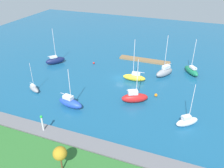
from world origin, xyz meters
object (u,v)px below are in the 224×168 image
(sailboat_gray_mid_basin, at_px, (34,89))
(sailboat_gray_off_beacon, at_px, (165,72))
(pier_dock, at_px, (144,60))
(sailboat_white_outer_mooring, at_px, (187,121))
(sailboat_green_near_pier, at_px, (191,71))
(mooring_buoy_red, at_px, (94,63))
(sailboat_navy_west_end, at_px, (55,60))
(mooring_buoy_orange, at_px, (156,95))
(sailboat_red_lone_north, at_px, (135,97))
(park_tree_center, at_px, (60,154))
(sailboat_blue_far_north, at_px, (70,102))
(sailboat_yellow_inner_mooring, at_px, (134,77))
(harbor_beacon, at_px, (42,122))

(sailboat_gray_mid_basin, height_order, sailboat_gray_off_beacon, sailboat_gray_off_beacon)
(pier_dock, xyz_separation_m, sailboat_white_outer_mooring, (-17.19, 31.26, 0.79))
(pier_dock, bearing_deg, sailboat_gray_off_beacon, 133.11)
(sailboat_green_near_pier, distance_m, sailboat_gray_off_beacon, 8.90)
(sailboat_white_outer_mooring, bearing_deg, mooring_buoy_red, 105.18)
(sailboat_gray_mid_basin, relative_size, sailboat_gray_off_beacon, 0.65)
(sailboat_navy_west_end, bearing_deg, mooring_buoy_orange, -63.18)
(sailboat_red_lone_north, bearing_deg, sailboat_green_near_pier, 33.13)
(pier_dock, xyz_separation_m, mooring_buoy_orange, (-8.50, 21.88, 0.11))
(park_tree_center, bearing_deg, pier_dock, -91.82)
(sailboat_blue_far_north, distance_m, sailboat_red_lone_north, 16.23)
(sailboat_red_lone_north, xyz_separation_m, sailboat_yellow_inner_mooring, (3.24, -11.03, -0.21))
(park_tree_center, bearing_deg, sailboat_gray_off_beacon, -103.32)
(sailboat_green_near_pier, bearing_deg, sailboat_gray_off_beacon, 82.47)
(sailboat_green_near_pier, height_order, sailboat_yellow_inner_mooring, sailboat_yellow_inner_mooring)
(sailboat_green_near_pier, relative_size, sailboat_gray_off_beacon, 0.86)
(sailboat_blue_far_north, distance_m, sailboat_yellow_inner_mooring, 21.74)
(park_tree_center, bearing_deg, harbor_beacon, -38.75)
(sailboat_red_lone_north, bearing_deg, sailboat_navy_west_end, 130.68)
(sailboat_yellow_inner_mooring, distance_m, sailboat_gray_off_beacon, 10.13)
(sailboat_blue_far_north, distance_m, sailboat_gray_off_beacon, 31.42)
(sailboat_yellow_inner_mooring, relative_size, mooring_buoy_orange, 15.28)
(sailboat_blue_far_north, bearing_deg, sailboat_white_outer_mooring, 14.37)
(park_tree_center, distance_m, sailboat_white_outer_mooring, 28.29)
(park_tree_center, height_order, sailboat_gray_off_beacon, sailboat_gray_off_beacon)
(sailboat_red_lone_north, xyz_separation_m, sailboat_white_outer_mooring, (-13.33, 4.79, -0.31))
(sailboat_navy_west_end, bearing_deg, sailboat_green_near_pier, -39.26)
(harbor_beacon, bearing_deg, sailboat_green_near_pier, -123.80)
(pier_dock, xyz_separation_m, sailboat_yellow_inner_mooring, (-0.62, 15.44, 0.88))
(sailboat_blue_far_north, bearing_deg, mooring_buoy_orange, 41.35)
(sailboat_blue_far_north, bearing_deg, sailboat_green_near_pier, 56.14)
(sailboat_navy_west_end, bearing_deg, sailboat_yellow_inner_mooring, -54.32)
(sailboat_blue_far_north, bearing_deg, pier_dock, 81.39)
(sailboat_navy_west_end, relative_size, mooring_buoy_red, 18.42)
(pier_dock, height_order, mooring_buoy_red, mooring_buoy_red)
(sailboat_gray_off_beacon, distance_m, mooring_buoy_orange, 12.81)
(sailboat_gray_mid_basin, bearing_deg, sailboat_green_near_pier, 59.56)
(harbor_beacon, height_order, sailboat_yellow_inner_mooring, sailboat_yellow_inner_mooring)
(sailboat_white_outer_mooring, height_order, sailboat_gray_off_beacon, sailboat_gray_off_beacon)
(sailboat_red_lone_north, relative_size, sailboat_yellow_inner_mooring, 0.92)
(sailboat_navy_west_end, xyz_separation_m, sailboat_gray_off_beacon, (-36.94, -4.19, 0.14))
(sailboat_blue_far_north, height_order, sailboat_navy_west_end, sailboat_navy_west_end)
(park_tree_center, relative_size, sailboat_blue_far_north, 0.48)
(park_tree_center, bearing_deg, sailboat_blue_far_north, -63.87)
(pier_dock, relative_size, mooring_buoy_orange, 21.51)
(pier_dock, relative_size, sailboat_white_outer_mooring, 1.75)
(pier_dock, relative_size, harbor_beacon, 4.83)
(sailboat_red_lone_north, bearing_deg, harbor_beacon, -155.25)
(sailboat_green_near_pier, bearing_deg, park_tree_center, 122.37)
(park_tree_center, xyz_separation_m, sailboat_yellow_inner_mooring, (-2.27, -36.62, -3.43))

